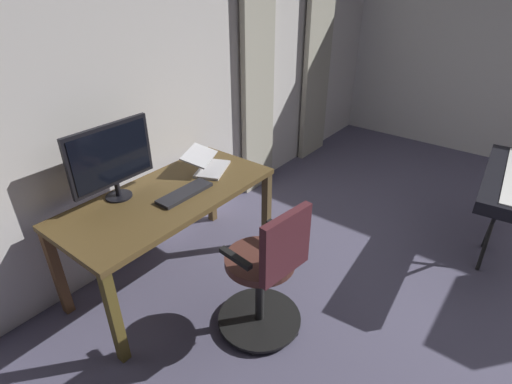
# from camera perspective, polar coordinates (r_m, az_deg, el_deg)

# --- Properties ---
(back_room_partition) EXTENTS (5.69, 0.10, 2.62)m
(back_room_partition) POSITION_cam_1_polar(r_m,az_deg,el_deg) (3.70, -5.23, 17.21)
(back_room_partition) COLOR silver
(back_room_partition) RESTS_ON ground
(curtain_left_panel) EXTENTS (0.52, 0.06, 2.45)m
(curtain_left_panel) POSITION_cam_1_polar(r_m,az_deg,el_deg) (4.90, 8.96, 19.06)
(curtain_left_panel) COLOR beige
(curtain_left_panel) RESTS_ON ground
(curtain_right_panel) EXTENTS (0.45, 0.06, 2.45)m
(curtain_right_panel) POSITION_cam_1_polar(r_m,az_deg,el_deg) (3.96, 0.30, 16.90)
(curtain_right_panel) COLOR beige
(curtain_right_panel) RESTS_ON ground
(desk) EXTENTS (1.56, 0.72, 0.73)m
(desk) POSITION_cam_1_polar(r_m,az_deg,el_deg) (2.87, -12.40, -1.75)
(desk) COLOR brown
(desk) RESTS_ON ground
(office_chair) EXTENTS (0.56, 0.56, 0.97)m
(office_chair) POSITION_cam_1_polar(r_m,az_deg,el_deg) (2.48, 1.51, -11.89)
(office_chair) COLOR black
(office_chair) RESTS_ON ground
(computer_monitor) EXTENTS (0.61, 0.18, 0.52)m
(computer_monitor) POSITION_cam_1_polar(r_m,az_deg,el_deg) (2.76, -20.22, 4.68)
(computer_monitor) COLOR black
(computer_monitor) RESTS_ON desk
(computer_keyboard) EXTENTS (0.43, 0.14, 0.02)m
(computer_keyboard) POSITION_cam_1_polar(r_m,az_deg,el_deg) (2.79, -10.26, -0.14)
(computer_keyboard) COLOR #232328
(computer_keyboard) RESTS_ON desk
(laptop) EXTENTS (0.42, 0.41, 0.15)m
(laptop) POSITION_cam_1_polar(r_m,az_deg,el_deg) (3.10, -7.03, 4.05)
(laptop) COLOR silver
(laptop) RESTS_ON desk
(piano_keyboard) EXTENTS (1.16, 0.42, 0.80)m
(piano_keyboard) POSITION_cam_1_polar(r_m,az_deg,el_deg) (3.48, 32.65, 1.35)
(piano_keyboard) COLOR black
(piano_keyboard) RESTS_ON ground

